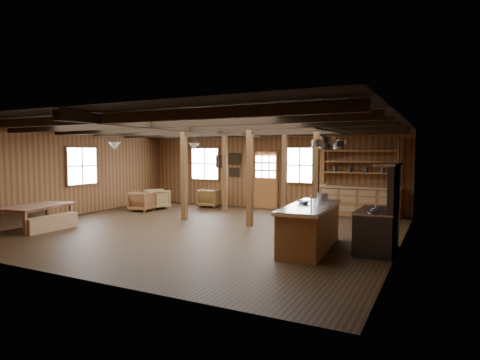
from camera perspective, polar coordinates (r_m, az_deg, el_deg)
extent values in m
cube|color=black|center=(10.91, -5.70, -6.98)|extent=(10.00, 9.00, 0.02)
cube|color=black|center=(10.74, -5.80, 7.96)|extent=(10.00, 9.00, 0.02)
cube|color=#563118|center=(14.08, -23.20, 0.97)|extent=(0.02, 9.00, 2.80)
cube|color=#563118|center=(9.08, 21.96, -0.49)|extent=(0.02, 9.00, 2.80)
cube|color=#563118|center=(14.73, 3.75, 1.41)|extent=(10.00, 0.02, 2.80)
cube|color=#563118|center=(7.36, -25.03, -1.56)|extent=(10.00, 0.02, 2.80)
cube|color=black|center=(8.01, -19.56, 8.18)|extent=(9.80, 0.12, 0.18)
cube|color=black|center=(9.11, -12.66, 7.78)|extent=(9.80, 0.12, 0.18)
cube|color=black|center=(10.31, -7.31, 7.39)|extent=(9.80, 0.12, 0.18)
cube|color=black|center=(11.58, -3.11, 7.04)|extent=(9.80, 0.12, 0.18)
cube|color=black|center=(12.90, 0.24, 6.73)|extent=(9.80, 0.12, 0.18)
cube|color=black|center=(14.08, 2.63, 6.50)|extent=(9.80, 0.12, 0.18)
cube|color=black|center=(10.73, -5.80, 7.27)|extent=(0.18, 8.82, 0.18)
cube|color=#472E14|center=(12.23, -7.96, 0.85)|extent=(0.15, 0.15, 2.80)
cube|color=#472E14|center=(13.99, -2.14, 1.27)|extent=(0.15, 0.15, 2.80)
cube|color=#472E14|center=(11.12, 1.39, 0.57)|extent=(0.15, 0.15, 2.80)
cube|color=#472E14|center=(13.07, 6.33, 1.06)|extent=(0.15, 0.15, 2.80)
cube|color=#472E14|center=(11.49, 10.78, 0.61)|extent=(0.15, 0.15, 2.80)
cube|color=brown|center=(14.74, 3.64, -1.91)|extent=(0.90, 0.06, 1.10)
cube|color=#472E14|center=(14.89, 1.95, 0.09)|extent=(0.06, 0.08, 2.10)
cube|color=#472E14|center=(14.51, 5.39, -0.03)|extent=(0.06, 0.08, 2.10)
cube|color=#472E14|center=(14.66, 3.67, 4.21)|extent=(1.02, 0.08, 0.06)
cube|color=white|center=(14.67, 3.66, 1.98)|extent=(0.84, 0.02, 0.90)
cube|color=white|center=(15.88, -4.99, 2.31)|extent=(1.20, 0.02, 1.20)
cube|color=#472E14|center=(15.88, -4.99, 2.31)|extent=(1.32, 0.06, 1.32)
cube|color=white|center=(14.21, 8.50, 2.08)|extent=(0.90, 0.02, 1.20)
cube|color=#472E14|center=(14.21, 8.50, 2.08)|extent=(1.02, 0.06, 1.32)
cube|color=white|center=(14.36, -21.57, 1.87)|extent=(0.02, 1.20, 1.20)
cube|color=#472E14|center=(14.36, -21.57, 1.87)|extent=(0.14, 1.24, 1.32)
cube|color=beige|center=(15.23, -0.83, 3.00)|extent=(0.50, 0.03, 0.40)
cube|color=black|center=(15.22, -0.85, 3.00)|extent=(0.55, 0.02, 0.45)
cube|color=beige|center=(15.52, -2.79, 2.65)|extent=(0.35, 0.03, 0.45)
cube|color=black|center=(15.51, -2.81, 2.65)|extent=(0.40, 0.02, 0.50)
cube|color=beige|center=(15.24, -0.83, 1.12)|extent=(0.40, 0.03, 0.30)
cube|color=black|center=(15.24, -0.84, 1.12)|extent=(0.45, 0.02, 0.35)
cube|color=brown|center=(13.53, 16.58, -3.02)|extent=(2.50, 0.55, 0.90)
cube|color=brown|center=(13.46, 16.61, -1.00)|extent=(2.55, 0.60, 0.06)
cube|color=brown|center=(13.50, 16.70, 1.01)|extent=(2.30, 0.35, 0.04)
cube|color=brown|center=(13.49, 16.73, 2.49)|extent=(2.30, 0.35, 0.04)
cube|color=brown|center=(13.48, 16.76, 3.98)|extent=(2.30, 0.35, 0.04)
cube|color=brown|center=(13.74, 12.00, 2.60)|extent=(0.04, 0.35, 1.40)
cube|color=brown|center=(13.33, 21.60, 2.37)|extent=(0.04, 0.35, 1.40)
cylinder|color=#2D2D2F|center=(12.60, -17.43, 6.14)|extent=(0.02, 0.02, 0.45)
cone|color=silver|center=(12.59, -17.40, 4.66)|extent=(0.36, 0.36, 0.22)
cylinder|color=#2D2D2F|center=(13.22, -6.60, 6.19)|extent=(0.02, 0.02, 0.45)
cone|color=silver|center=(13.21, -6.59, 4.78)|extent=(0.36, 0.36, 0.22)
cylinder|color=#2D2D2F|center=(9.61, 13.06, 6.79)|extent=(0.04, 3.00, 0.04)
cylinder|color=#2D2D2F|center=(8.30, 11.00, 6.47)|extent=(0.01, 0.01, 0.23)
cylinder|color=#ADAFB4|center=(8.29, 10.98, 5.17)|extent=(0.25, 0.25, 0.14)
cylinder|color=#2D2D2F|center=(8.61, 11.95, 6.59)|extent=(0.01, 0.01, 0.17)
cylinder|color=#2D2D2F|center=(8.61, 11.94, 5.58)|extent=(0.18, 0.18, 0.14)
cylinder|color=#2D2D2F|center=(8.93, 12.63, 6.50)|extent=(0.01, 0.01, 0.16)
cylinder|color=#ADAFB4|center=(8.93, 12.62, 5.54)|extent=(0.27, 0.27, 0.14)
cylinder|color=#2D2D2F|center=(9.31, 11.99, 6.07)|extent=(0.01, 0.01, 0.27)
cylinder|color=#2D2D2F|center=(9.30, 11.97, 4.80)|extent=(0.27, 0.27, 0.14)
cylinder|color=#2D2D2F|center=(9.63, 12.51, 6.21)|extent=(0.01, 0.01, 0.20)
cylinder|color=#ADAFB4|center=(9.63, 12.49, 5.20)|extent=(0.25, 0.25, 0.14)
cylinder|color=#2D2D2F|center=(9.92, 13.93, 6.07)|extent=(0.01, 0.01, 0.21)
cylinder|color=#2D2D2F|center=(9.92, 13.92, 5.04)|extent=(0.23, 0.23, 0.14)
cylinder|color=#2D2D2F|center=(10.27, 13.72, 5.85)|extent=(0.01, 0.01, 0.27)
cylinder|color=#ADAFB4|center=(10.27, 13.70, 4.72)|extent=(0.19, 0.19, 0.14)
cylinder|color=#2D2D2F|center=(10.61, 13.96, 5.76)|extent=(0.01, 0.01, 0.28)
cylinder|color=#2D2D2F|center=(10.61, 13.94, 4.63)|extent=(0.24, 0.24, 0.14)
cylinder|color=#2D2D2F|center=(10.94, 14.28, 5.97)|extent=(0.01, 0.01, 0.17)
cylinder|color=#ADAFB4|center=(10.94, 14.27, 5.16)|extent=(0.27, 0.27, 0.14)
cube|color=brown|center=(8.71, 9.91, -6.87)|extent=(0.95, 2.45, 0.86)
cube|color=#ADAFB4|center=(8.64, 9.95, -3.81)|extent=(1.04, 2.55, 0.08)
cylinder|color=#2D2D2F|center=(8.07, 8.70, -4.34)|extent=(0.44, 0.44, 0.06)
cylinder|color=#ADAFB4|center=(7.99, 10.08, -3.35)|extent=(0.03, 0.03, 0.30)
cube|color=brown|center=(11.38, 6.53, -5.54)|extent=(0.46, 0.36, 0.37)
cube|color=#2D2D2F|center=(8.84, 18.88, -6.96)|extent=(0.74, 1.39, 0.84)
cube|color=#ADAFB4|center=(8.76, 18.95, -4.15)|extent=(0.76, 1.41, 0.04)
cube|color=#2D2D2F|center=(8.67, 21.12, -1.01)|extent=(0.12, 1.39, 0.93)
cube|color=#ADAFB4|center=(8.66, 20.40, 2.08)|extent=(0.40, 1.49, 0.05)
imported|color=brown|center=(12.11, -26.78, -4.72)|extent=(1.32, 1.97, 0.64)
cube|color=brown|center=(12.73, -28.78, -4.76)|extent=(0.32, 1.72, 0.47)
cube|color=brown|center=(11.71, -25.21, -5.55)|extent=(0.27, 1.45, 0.40)
imported|color=brown|center=(14.46, -13.73, -2.95)|extent=(0.81, 0.83, 0.69)
imported|color=brown|center=(15.10, -4.41, -2.58)|extent=(0.86, 0.88, 0.67)
imported|color=olive|center=(14.93, -11.69, -2.65)|extent=(1.06, 1.07, 0.71)
cylinder|color=#ADAFB4|center=(9.58, 11.61, -2.31)|extent=(0.28, 0.28, 0.17)
imported|color=silver|center=(8.86, 9.02, -3.12)|extent=(0.35, 0.35, 0.07)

